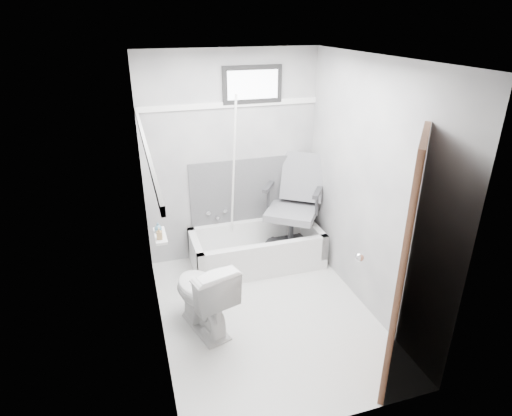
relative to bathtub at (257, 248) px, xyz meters
name	(u,v)px	position (x,y,z in m)	size (l,w,h in m)	color
floor	(267,314)	(-0.19, -0.93, -0.21)	(2.60, 2.60, 0.00)	white
ceiling	(270,58)	(-0.19, -0.93, 2.19)	(2.60, 2.60, 0.00)	silver
wall_back	(231,159)	(-0.19, 0.37, 0.99)	(2.00, 0.02, 2.40)	slate
wall_front	(336,284)	(-0.19, -2.23, 0.99)	(2.00, 0.02, 2.40)	slate
wall_left	(151,217)	(-1.19, -0.93, 0.99)	(0.02, 2.60, 2.40)	slate
wall_right	(369,190)	(0.81, -0.93, 0.99)	(0.02, 2.60, 2.40)	slate
bathtub	(257,248)	(0.00, 0.00, 0.00)	(1.50, 0.70, 0.42)	white
office_chair	(292,206)	(0.43, 0.02, 0.48)	(0.65, 0.65, 1.13)	slate
toilet	(203,295)	(-0.81, -0.94, 0.16)	(0.42, 0.75, 0.73)	white
door	(460,283)	(0.79, -2.21, 0.79)	(0.78, 0.78, 2.00)	#53341E
window	(252,84)	(0.06, 0.36, 1.81)	(0.66, 0.04, 0.40)	black
backerboard	(253,190)	(0.06, 0.36, 0.59)	(1.50, 0.02, 0.78)	#4C4C4F
trim_back	(230,105)	(-0.19, 0.36, 1.61)	(2.00, 0.02, 0.06)	white
trim_left	(145,143)	(-1.18, -0.93, 1.61)	(0.02, 2.60, 0.06)	white
pole	(233,179)	(-0.23, 0.13, 0.84)	(0.02, 0.02, 1.95)	white
shelf	(160,236)	(-1.12, -0.69, 0.69)	(0.10, 0.32, 0.03)	silver
soap_bottle_a	(159,233)	(-1.13, -0.77, 0.76)	(0.05, 0.05, 0.11)	#9A7A4D
soap_bottle_b	(158,227)	(-1.13, -0.63, 0.75)	(0.07, 0.07, 0.09)	slate
faucet	(217,214)	(-0.39, 0.34, 0.34)	(0.26, 0.10, 0.16)	silver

